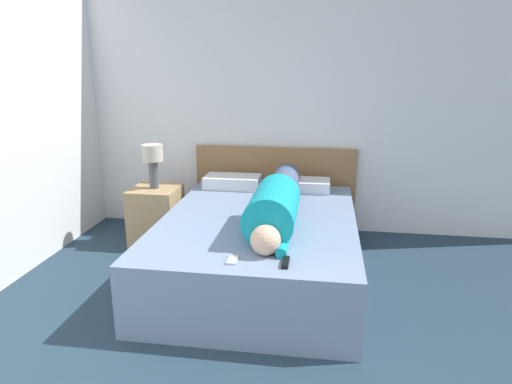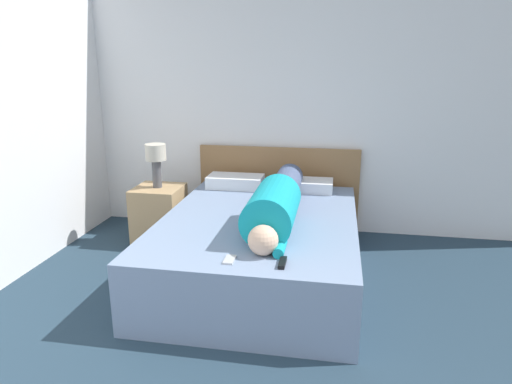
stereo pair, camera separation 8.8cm
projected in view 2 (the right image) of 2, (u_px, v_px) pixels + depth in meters
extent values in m
cube|color=white|center=(302.00, 103.00, 4.50)|extent=(5.47, 0.06, 2.60)
cube|color=#7589A8|center=(259.00, 246.00, 3.68)|extent=(1.52, 2.09, 0.50)
cube|color=olive|center=(278.00, 189.00, 4.70)|extent=(1.64, 0.04, 0.86)
cube|color=tan|center=(159.00, 214.00, 4.41)|extent=(0.44, 0.45, 0.54)
cylinder|color=#4C4C51|center=(157.00, 174.00, 4.30)|extent=(0.09, 0.09, 0.26)
cylinder|color=beige|center=(156.00, 152.00, 4.25)|extent=(0.19, 0.19, 0.15)
sphere|color=#DBB293|center=(263.00, 240.00, 2.88)|extent=(0.20, 0.20, 0.20)
cylinder|color=#149EAD|center=(272.00, 209.00, 3.25)|extent=(0.35, 0.71, 0.35)
cylinder|color=#47567A|center=(285.00, 187.00, 4.00)|extent=(0.25, 0.85, 0.25)
cylinder|color=#149EAD|center=(280.00, 248.00, 2.92)|extent=(0.07, 0.22, 0.07)
cube|color=white|center=(235.00, 182.00, 4.46)|extent=(0.54, 0.30, 0.12)
cube|color=white|center=(306.00, 185.00, 4.35)|extent=(0.51, 0.30, 0.10)
cube|color=black|center=(282.00, 263.00, 2.76)|extent=(0.04, 0.15, 0.02)
cube|color=#B2B7BC|center=(230.00, 260.00, 2.82)|extent=(0.06, 0.13, 0.01)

